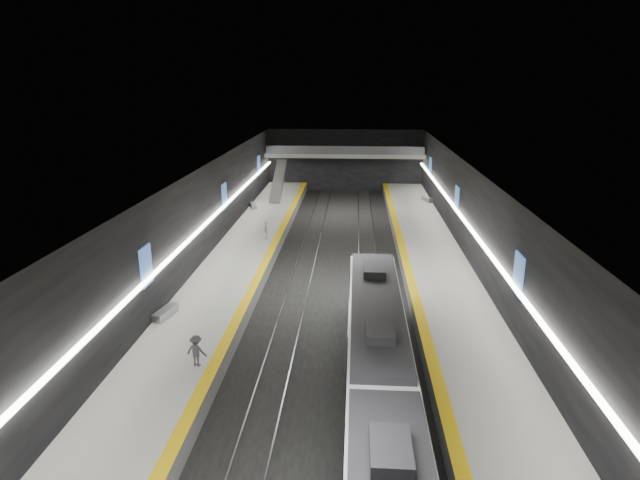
# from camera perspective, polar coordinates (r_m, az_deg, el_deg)

# --- Properties ---
(ground) EXTENTS (70.00, 70.00, 0.00)m
(ground) POSITION_cam_1_polar(r_m,az_deg,el_deg) (37.53, 1.47, -5.50)
(ground) COLOR black
(ground) RESTS_ON ground
(ceiling) EXTENTS (20.00, 70.00, 0.04)m
(ceiling) POSITION_cam_1_polar(r_m,az_deg,el_deg) (35.26, 1.57, 6.61)
(ceiling) COLOR beige
(ceiling) RESTS_ON wall_left
(wall_left) EXTENTS (0.04, 70.00, 8.00)m
(wall_left) POSITION_cam_1_polar(r_m,az_deg,el_deg) (37.90, -13.77, 0.64)
(wall_left) COLOR black
(wall_left) RESTS_ON ground
(wall_right) EXTENTS (0.04, 70.00, 8.00)m
(wall_right) POSITION_cam_1_polar(r_m,az_deg,el_deg) (37.19, 17.10, 0.06)
(wall_right) COLOR black
(wall_right) RESTS_ON ground
(wall_back) EXTENTS (20.00, 0.04, 8.00)m
(wall_back) POSITION_cam_1_polar(r_m,az_deg,el_deg) (70.44, 2.69, 8.48)
(wall_back) COLOR black
(wall_back) RESTS_ON ground
(platform_left) EXTENTS (5.00, 70.00, 1.00)m
(platform_left) POSITION_cam_1_polar(r_m,az_deg,el_deg) (38.35, -9.83, -4.45)
(platform_left) COLOR slate
(platform_left) RESTS_ON ground
(tile_surface_left) EXTENTS (5.00, 70.00, 0.02)m
(tile_surface_left) POSITION_cam_1_polar(r_m,az_deg,el_deg) (38.17, -9.86, -3.73)
(tile_surface_left) COLOR #B7B7B2
(tile_surface_left) RESTS_ON platform_left
(tactile_strip_left) EXTENTS (0.60, 70.00, 0.02)m
(tactile_strip_left) POSITION_cam_1_polar(r_m,az_deg,el_deg) (37.71, -6.61, -3.83)
(tactile_strip_left) COLOR yellow
(tactile_strip_left) RESTS_ON platform_left
(platform_right) EXTENTS (5.00, 70.00, 1.00)m
(platform_right) POSITION_cam_1_polar(r_m,az_deg,el_deg) (37.82, 12.95, -4.95)
(platform_right) COLOR slate
(platform_right) RESTS_ON ground
(tile_surface_right) EXTENTS (5.00, 70.00, 0.02)m
(tile_surface_right) POSITION_cam_1_polar(r_m,az_deg,el_deg) (37.64, 13.00, -4.22)
(tile_surface_right) COLOR #B7B7B2
(tile_surface_right) RESTS_ON platform_right
(tactile_strip_right) EXTENTS (0.60, 70.00, 0.02)m
(tactile_strip_right) POSITION_cam_1_polar(r_m,az_deg,el_deg) (37.34, 9.66, -4.18)
(tactile_strip_right) COLOR yellow
(tactile_strip_right) RESTS_ON platform_right
(rails) EXTENTS (6.52, 70.00, 0.12)m
(rails) POSITION_cam_1_polar(r_m,az_deg,el_deg) (37.50, 1.47, -5.41)
(rails) COLOR gray
(rails) RESTS_ON ground
(train) EXTENTS (2.69, 30.04, 3.60)m
(train) POSITION_cam_1_polar(r_m,az_deg,el_deg) (20.62, 6.67, -19.17)
(train) COLOR #0F1A39
(train) RESTS_ON ground
(ad_posters) EXTENTS (19.94, 53.50, 2.20)m
(ad_posters) POSITION_cam_1_polar(r_m,az_deg,el_deg) (37.02, 1.59, 1.55)
(ad_posters) COLOR #3E6DBC
(ad_posters) RESTS_ON wall_left
(cove_light_left) EXTENTS (0.25, 68.60, 0.12)m
(cove_light_left) POSITION_cam_1_polar(r_m,az_deg,el_deg) (37.90, -13.46, 0.35)
(cove_light_left) COLOR white
(cove_light_left) RESTS_ON wall_left
(cove_light_right) EXTENTS (0.25, 68.60, 0.12)m
(cove_light_right) POSITION_cam_1_polar(r_m,az_deg,el_deg) (37.20, 16.78, -0.23)
(cove_light_right) COLOR white
(cove_light_right) RESTS_ON wall_right
(mezzanine_bridge) EXTENTS (20.00, 3.00, 1.50)m
(mezzanine_bridge) POSITION_cam_1_polar(r_m,az_deg,el_deg) (68.24, 2.67, 9.09)
(mezzanine_bridge) COLOR gray
(mezzanine_bridge) RESTS_ON wall_left
(escalator) EXTENTS (1.20, 7.50, 3.92)m
(escalator) POSITION_cam_1_polar(r_m,az_deg,el_deg) (62.36, -4.45, 6.32)
(escalator) COLOR #99999E
(escalator) RESTS_ON platform_left
(bench_left_near) EXTENTS (0.95, 2.09, 0.49)m
(bench_left_near) POSITION_cam_1_polar(r_m,az_deg,el_deg) (32.52, -16.17, -7.47)
(bench_left_near) COLOR #99999E
(bench_left_near) RESTS_ON platform_left
(bench_left_far) EXTENTS (1.08, 2.01, 0.47)m
(bench_left_far) POSITION_cam_1_polar(r_m,az_deg,el_deg) (57.72, -7.15, 3.69)
(bench_left_far) COLOR #99999E
(bench_left_far) RESTS_ON platform_left
(bench_right_far) EXTENTS (1.19, 1.97, 0.47)m
(bench_right_far) POSITION_cam_1_polar(r_m,az_deg,el_deg) (61.37, 11.38, 4.28)
(bench_right_far) COLOR #99999E
(bench_right_far) RESTS_ON platform_right
(passenger_left_a) EXTENTS (0.62, 0.97, 1.54)m
(passenger_left_a) POSITION_cam_1_polar(r_m,az_deg,el_deg) (46.09, -5.78, 1.04)
(passenger_left_a) COLOR white
(passenger_left_a) RESTS_ON platform_left
(passenger_left_b) EXTENTS (1.12, 0.79, 1.57)m
(passenger_left_b) POSITION_cam_1_polar(r_m,az_deg,el_deg) (26.75, -13.04, -11.46)
(passenger_left_b) COLOR #47474F
(passenger_left_b) RESTS_ON platform_left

